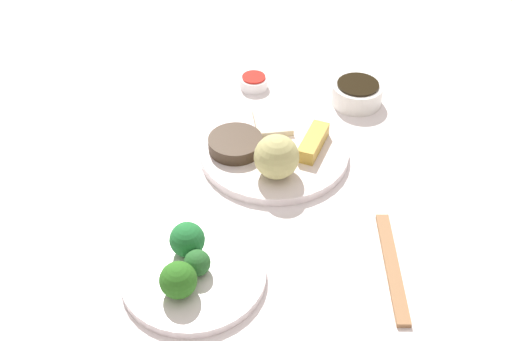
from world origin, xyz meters
TOP-DOWN VIEW (x-y plane):
  - tabletop at (0.00, 0.00)m, footprint 2.20×2.20m
  - main_plate at (0.03, -0.01)m, footprint 0.27×0.27m
  - rice_scoop at (0.01, 0.06)m, footprint 0.08×0.08m
  - spring_roll at (-0.04, -0.02)m, footprint 0.05×0.10m
  - crab_rangoon_wonton at (0.04, -0.08)m, footprint 0.09×0.09m
  - stir_fry_heap at (0.09, 0.00)m, footprint 0.10×0.10m
  - broccoli_plate at (0.10, 0.28)m, footprint 0.21×0.21m
  - broccoli_floret_0 at (0.09, 0.28)m, footprint 0.04×0.04m
  - broccoli_floret_1 at (0.12, 0.25)m, footprint 0.05×0.05m
  - broccoli_floret_2 at (0.11, 0.32)m, footprint 0.05×0.05m
  - soy_sauce_bowl at (-0.11, -0.20)m, footprint 0.10×0.10m
  - soy_sauce_bowl_liquid at (-0.11, -0.20)m, footprint 0.08×0.08m
  - sauce_ramekin_sweet_and_sour at (0.10, -0.22)m, footprint 0.06×0.06m
  - sauce_ramekin_sweet_and_sour_liquid at (0.10, -0.22)m, footprint 0.05×0.05m
  - chopsticks_pair at (-0.18, 0.22)m, footprint 0.05×0.21m

SIDE VIEW (x-z plane):
  - tabletop at x=0.00m, z-range 0.00..0.02m
  - chopsticks_pair at x=-0.18m, z-range 0.02..0.03m
  - broccoli_plate at x=0.10m, z-range 0.02..0.03m
  - main_plate at x=0.03m, z-range 0.02..0.04m
  - sauce_ramekin_sweet_and_sour at x=0.10m, z-range 0.02..0.04m
  - soy_sauce_bowl at x=-0.11m, z-range 0.02..0.06m
  - crab_rangoon_wonton at x=0.04m, z-range 0.04..0.05m
  - sauce_ramekin_sweet_and_sour_liquid at x=0.10m, z-range 0.04..0.05m
  - stir_fry_heap at x=0.09m, z-range 0.04..0.06m
  - spring_roll at x=-0.04m, z-range 0.04..0.06m
  - broccoli_floret_0 at x=0.09m, z-range 0.03..0.07m
  - broccoli_floret_1 at x=0.12m, z-range 0.03..0.09m
  - broccoli_floret_2 at x=0.11m, z-range 0.03..0.09m
  - soy_sauce_bowl_liquid at x=-0.11m, z-range 0.06..0.06m
  - rice_scoop at x=0.01m, z-range 0.04..0.11m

